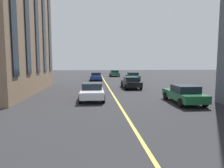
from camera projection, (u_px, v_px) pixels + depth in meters
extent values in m
cube|color=#D8C64C|center=(111.00, 92.00, 21.14)|extent=(80.00, 0.16, 0.01)
cube|color=black|center=(131.00, 83.00, 24.29)|extent=(4.40, 1.80, 0.55)
cube|color=#19232D|center=(131.00, 79.00, 24.01)|extent=(1.85, 1.58, 0.50)
cylinder|color=black|center=(122.00, 84.00, 25.67)|extent=(0.64, 0.22, 0.64)
cylinder|color=black|center=(136.00, 84.00, 25.83)|extent=(0.64, 0.22, 0.64)
cylinder|color=black|center=(126.00, 87.00, 22.80)|extent=(0.64, 0.22, 0.64)
cylinder|color=black|center=(141.00, 87.00, 22.96)|extent=(0.64, 0.22, 0.64)
cube|color=silver|center=(92.00, 92.00, 16.82)|extent=(4.40, 1.80, 0.55)
cube|color=#19232D|center=(92.00, 86.00, 16.99)|extent=(1.85, 1.58, 0.50)
cylinder|color=black|center=(103.00, 99.00, 15.49)|extent=(0.64, 0.22, 0.64)
cylinder|color=black|center=(80.00, 99.00, 15.34)|extent=(0.64, 0.22, 0.64)
cylinder|color=black|center=(102.00, 93.00, 18.37)|extent=(0.64, 0.22, 0.64)
cylinder|color=black|center=(82.00, 93.00, 18.21)|extent=(0.64, 0.22, 0.64)
cube|color=#1E6038|center=(114.00, 74.00, 44.34)|extent=(4.40, 1.80, 0.55)
cube|color=#19232D|center=(115.00, 71.00, 44.07)|extent=(1.85, 1.58, 0.50)
cylinder|color=black|center=(110.00, 75.00, 45.73)|extent=(0.64, 0.22, 0.64)
cylinder|color=black|center=(118.00, 75.00, 45.89)|extent=(0.64, 0.22, 0.64)
cylinder|color=black|center=(111.00, 75.00, 42.86)|extent=(0.64, 0.22, 0.64)
cylinder|color=black|center=(119.00, 75.00, 43.01)|extent=(0.64, 0.22, 0.64)
cube|color=#1E6038|center=(133.00, 77.00, 35.13)|extent=(4.40, 1.80, 0.55)
cube|color=#19232D|center=(133.00, 74.00, 34.86)|extent=(1.85, 1.58, 0.50)
cylinder|color=black|center=(126.00, 78.00, 36.52)|extent=(0.64, 0.22, 0.64)
cylinder|color=black|center=(136.00, 78.00, 36.68)|extent=(0.64, 0.22, 0.64)
cylinder|color=black|center=(129.00, 79.00, 33.64)|extent=(0.64, 0.22, 0.64)
cylinder|color=black|center=(140.00, 79.00, 33.80)|extent=(0.64, 0.22, 0.64)
cube|color=navy|center=(96.00, 77.00, 34.56)|extent=(4.40, 1.80, 0.55)
cube|color=#19232D|center=(96.00, 74.00, 34.72)|extent=(1.85, 1.58, 0.50)
cylinder|color=black|center=(101.00, 79.00, 33.23)|extent=(0.64, 0.22, 0.64)
cylinder|color=black|center=(91.00, 79.00, 33.07)|extent=(0.64, 0.22, 0.64)
cylinder|color=black|center=(101.00, 78.00, 36.11)|extent=(0.64, 0.22, 0.64)
cylinder|color=black|center=(91.00, 78.00, 35.95)|extent=(0.64, 0.22, 0.64)
cube|color=#1E6038|center=(184.00, 95.00, 15.38)|extent=(4.40, 1.80, 0.55)
cube|color=#19232D|center=(185.00, 89.00, 15.11)|extent=(1.85, 1.58, 0.50)
cylinder|color=black|center=(166.00, 96.00, 16.77)|extent=(0.64, 0.22, 0.64)
cylinder|color=black|center=(186.00, 96.00, 16.92)|extent=(0.64, 0.22, 0.64)
cylinder|color=black|center=(181.00, 103.00, 13.89)|extent=(0.64, 0.22, 0.64)
cylinder|color=black|center=(205.00, 102.00, 14.05)|extent=(0.64, 0.22, 0.64)
cube|color=#19232D|center=(27.00, 10.00, 17.43)|extent=(1.10, 0.10, 10.99)
cube|color=#19232D|center=(36.00, 17.00, 20.47)|extent=(1.10, 0.10, 10.99)
cube|color=#19232D|center=(44.00, 23.00, 23.52)|extent=(1.10, 0.10, 10.99)
cube|color=#19232D|center=(49.00, 28.00, 26.57)|extent=(1.10, 0.10, 10.99)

